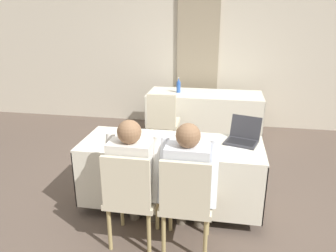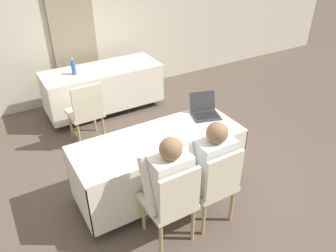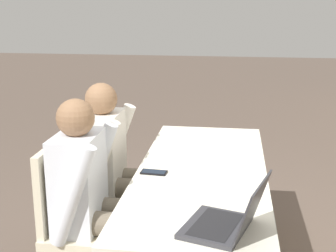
{
  "view_description": "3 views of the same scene",
  "coord_description": "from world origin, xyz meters",
  "px_view_note": "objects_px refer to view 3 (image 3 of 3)",
  "views": [
    {
      "loc": [
        0.5,
        -3.03,
        2.0
      ],
      "look_at": [
        0.0,
        -0.19,
        0.99
      ],
      "focal_mm": 35.0,
      "sensor_mm": 36.0,
      "label": 1
    },
    {
      "loc": [
        -1.38,
        -2.52,
        2.65
      ],
      "look_at": [
        0.0,
        -0.19,
        0.99
      ],
      "focal_mm": 35.0,
      "sensor_mm": 36.0,
      "label": 2
    },
    {
      "loc": [
        2.49,
        0.16,
        1.66
      ],
      "look_at": [
        0.0,
        -0.19,
        0.99
      ],
      "focal_mm": 50.0,
      "sensor_mm": 36.0,
      "label": 3
    }
  ],
  "objects_px": {
    "person_white_shirt": "(93,192)",
    "laptop": "(226,221)",
    "chair_near_right": "(76,218)",
    "person_checkered_shirt": "(115,162)",
    "cell_phone": "(154,172)",
    "chair_near_left": "(100,185)"
  },
  "relations": [
    {
      "from": "laptop",
      "to": "chair_near_right",
      "type": "relative_size",
      "value": 0.42
    },
    {
      "from": "chair_near_right",
      "to": "person_white_shirt",
      "type": "xyz_separation_m",
      "value": [
        0.0,
        0.1,
        0.16
      ]
    },
    {
      "from": "person_checkered_shirt",
      "to": "person_white_shirt",
      "type": "distance_m",
      "value": 0.48
    },
    {
      "from": "cell_phone",
      "to": "person_checkered_shirt",
      "type": "relative_size",
      "value": 0.13
    },
    {
      "from": "laptop",
      "to": "person_checkered_shirt",
      "type": "relative_size",
      "value": 0.33
    },
    {
      "from": "chair_near_left",
      "to": "chair_near_right",
      "type": "distance_m",
      "value": 0.48
    },
    {
      "from": "person_white_shirt",
      "to": "chair_near_left",
      "type": "bearing_deg",
      "value": 12.23
    },
    {
      "from": "chair_near_right",
      "to": "laptop",
      "type": "bearing_deg",
      "value": -119.78
    },
    {
      "from": "person_checkered_shirt",
      "to": "chair_near_right",
      "type": "bearing_deg",
      "value": 167.77
    },
    {
      "from": "laptop",
      "to": "chair_near_left",
      "type": "relative_size",
      "value": 0.42
    },
    {
      "from": "cell_phone",
      "to": "person_checkered_shirt",
      "type": "height_order",
      "value": "person_checkered_shirt"
    },
    {
      "from": "chair_near_right",
      "to": "person_checkered_shirt",
      "type": "distance_m",
      "value": 0.52
    },
    {
      "from": "cell_phone",
      "to": "chair_near_right",
      "type": "bearing_deg",
      "value": -65.28
    },
    {
      "from": "person_checkered_shirt",
      "to": "person_white_shirt",
      "type": "height_order",
      "value": "same"
    },
    {
      "from": "person_white_shirt",
      "to": "person_checkered_shirt",
      "type": "bearing_deg",
      "value": 0.0
    },
    {
      "from": "chair_near_left",
      "to": "person_white_shirt",
      "type": "bearing_deg",
      "value": -167.77
    },
    {
      "from": "cell_phone",
      "to": "person_white_shirt",
      "type": "xyz_separation_m",
      "value": [
        0.15,
        -0.3,
        -0.07
      ]
    },
    {
      "from": "chair_near_right",
      "to": "person_checkered_shirt",
      "type": "relative_size",
      "value": 0.78
    },
    {
      "from": "chair_near_left",
      "to": "chair_near_right",
      "type": "relative_size",
      "value": 1.0
    },
    {
      "from": "person_white_shirt",
      "to": "laptop",
      "type": "bearing_deg",
      "value": -123.24
    },
    {
      "from": "cell_phone",
      "to": "person_white_shirt",
      "type": "height_order",
      "value": "person_white_shirt"
    },
    {
      "from": "person_checkered_shirt",
      "to": "laptop",
      "type": "bearing_deg",
      "value": -142.97
    }
  ]
}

